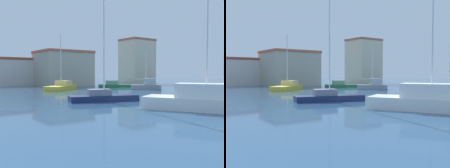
{
  "view_description": "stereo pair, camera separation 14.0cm",
  "coord_description": "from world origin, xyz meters",
  "views": [
    {
      "loc": [
        0.87,
        -5.02,
        2.72
      ],
      "look_at": [
        20.14,
        20.99,
        1.26
      ],
      "focal_mm": 42.24,
      "sensor_mm": 36.0,
      "label": 1
    },
    {
      "loc": [
        0.98,
        -5.1,
        2.72
      ],
      "look_at": [
        20.14,
        20.99,
        1.26
      ],
      "focal_mm": 42.24,
      "sensor_mm": 36.0,
      "label": 2
    }
  ],
  "objects": [
    {
      "name": "water",
      "position": [
        15.0,
        20.0,
        0.0
      ],
      "size": [
        160.0,
        160.0,
        0.0
      ],
      "primitive_type": "plane",
      "color": "#2D5175",
      "rests_on": "ground"
    },
    {
      "name": "sailboat_navy_behind_lamppost",
      "position": [
        14.84,
        15.24,
        0.49
      ],
      "size": [
        6.74,
        3.6,
        10.92
      ],
      "color": "#19234C",
      "rests_on": "water"
    },
    {
      "name": "sailboat_white_inner_mooring",
      "position": [
        17.33,
        6.05,
        0.71
      ],
      "size": [
        6.75,
        9.09,
        11.43
      ],
      "color": "white",
      "rests_on": "water"
    },
    {
      "name": "sailboat_grey_near_pier",
      "position": [
        29.63,
        24.66,
        0.64
      ],
      "size": [
        4.37,
        4.2,
        6.4
      ],
      "color": "gray",
      "rests_on": "water"
    },
    {
      "name": "motorboat_green_mid_harbor",
      "position": [
        29.56,
        32.71,
        0.42
      ],
      "size": [
        6.59,
        4.68,
        1.26
      ],
      "color": "#28703D",
      "rests_on": "water"
    },
    {
      "name": "sailboat_teal_center_channel",
      "position": [
        27.07,
        10.38,
        0.54
      ],
      "size": [
        8.63,
        6.87,
        12.24
      ],
      "color": "#1E707A",
      "rests_on": "water"
    },
    {
      "name": "sailboat_yellow_far_right",
      "position": [
        18.62,
        31.86,
        0.53
      ],
      "size": [
        6.88,
        6.22,
        8.33
      ],
      "color": "gold",
      "rests_on": "water"
    },
    {
      "name": "yacht_club",
      "position": [
        15.29,
        50.13,
        2.81
      ],
      "size": [
        10.58,
        6.18,
        5.61
      ],
      "color": "beige",
      "rests_on": "ground"
    },
    {
      "name": "harbor_office",
      "position": [
        24.51,
        43.48,
        3.48
      ],
      "size": [
        9.79,
        9.0,
        6.94
      ],
      "color": "#B2A893",
      "rests_on": "ground"
    },
    {
      "name": "waterfront_apartments",
      "position": [
        45.11,
        44.19,
        5.46
      ],
      "size": [
        7.22,
        6.43,
        10.9
      ],
      "color": "beige",
      "rests_on": "ground"
    }
  ]
}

